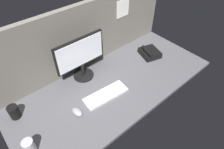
{
  "coord_description": "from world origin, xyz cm",
  "views": [
    {
      "loc": [
        -76.7,
        -88.21,
        121.88
      ],
      "look_at": [
        -5.65,
        0.0,
        14.0
      ],
      "focal_mm": 31.13,
      "sensor_mm": 36.0,
      "label": 1
    }
  ],
  "objects": [
    {
      "name": "keyboard",
      "position": [
        -13.68,
        -6.59,
        1.0
      ],
      "size": [
        37.97,
        16.09,
        2.0
      ],
      "primitive_type": "cube",
      "rotation": [
        0.0,
        0.0,
        -0.08
      ],
      "color": "silver",
      "rests_on": "ground_plane"
    },
    {
      "name": "mug_steel",
      "position": [
        -79.14,
        -12.33,
        6.24
      ],
      "size": [
        7.05,
        7.05,
        12.47
      ],
      "color": "#B2B2B7",
      "rests_on": "ground_plane"
    },
    {
      "name": "desk_phone",
      "position": [
        53.68,
        6.1,
        3.19
      ],
      "size": [
        21.74,
        23.08,
        8.8
      ],
      "color": "black",
      "rests_on": "ground_plane"
    },
    {
      "name": "mug_black_travel",
      "position": [
        -76.71,
        20.83,
        5.53
      ],
      "size": [
        7.53,
        7.53,
        11.06
      ],
      "color": "black",
      "rests_on": "ground_plane"
    },
    {
      "name": "cubicle_wall_back",
      "position": [
        0.07,
        37.49,
        29.67
      ],
      "size": [
        180.0,
        5.5,
        59.28
      ],
      "color": "slate",
      "rests_on": "ground_plane"
    },
    {
      "name": "monitor",
      "position": [
        -14.12,
        25.12,
        21.76
      ],
      "size": [
        44.85,
        18.0,
        38.83
      ],
      "color": "black",
      "rests_on": "ground_plane"
    },
    {
      "name": "mouse",
      "position": [
        -40.76,
        -6.12,
        1.7
      ],
      "size": [
        6.63,
        10.16,
        3.4
      ],
      "primitive_type": "ellipsoid",
      "rotation": [
        0.0,
        0.0,
        0.11
      ],
      "color": "#99999E",
      "rests_on": "ground_plane"
    },
    {
      "name": "ground_plane",
      "position": [
        0.0,
        0.0,
        -1.5
      ],
      "size": [
        180.0,
        80.0,
        3.0
      ],
      "primitive_type": "cube",
      "color": "#515156"
    }
  ]
}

